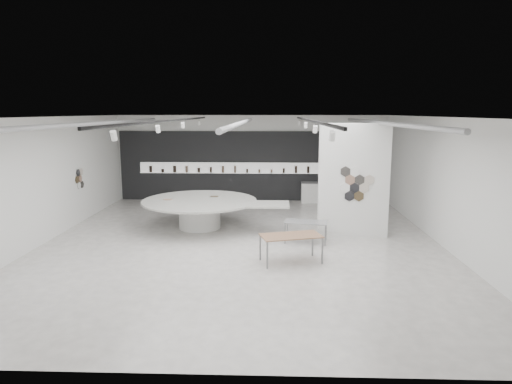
{
  "coord_description": "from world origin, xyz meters",
  "views": [
    {
      "loc": [
        0.91,
        -13.33,
        3.96
      ],
      "look_at": [
        0.4,
        1.2,
        1.39
      ],
      "focal_mm": 32.0,
      "sensor_mm": 36.0,
      "label": 1
    }
  ],
  "objects_px": {
    "sample_table_wood": "(291,237)",
    "kitchen_counter": "(319,192)",
    "partition_column": "(354,181)",
    "sample_table_stone": "(306,223)",
    "display_island": "(202,210)"
  },
  "relations": [
    {
      "from": "sample_table_stone",
      "to": "kitchen_counter",
      "type": "xyz_separation_m",
      "value": [
        1.03,
        6.29,
        -0.15
      ]
    },
    {
      "from": "partition_column",
      "to": "kitchen_counter",
      "type": "bearing_deg",
      "value": 95.29
    },
    {
      "from": "sample_table_stone",
      "to": "kitchen_counter",
      "type": "distance_m",
      "value": 6.37
    },
    {
      "from": "partition_column",
      "to": "display_island",
      "type": "xyz_separation_m",
      "value": [
        -4.97,
        0.83,
        -1.15
      ]
    },
    {
      "from": "partition_column",
      "to": "sample_table_stone",
      "type": "distance_m",
      "value": 2.1
    },
    {
      "from": "display_island",
      "to": "sample_table_wood",
      "type": "bearing_deg",
      "value": -50.2
    },
    {
      "from": "sample_table_wood",
      "to": "kitchen_counter",
      "type": "bearing_deg",
      "value": 79.2
    },
    {
      "from": "sample_table_wood",
      "to": "kitchen_counter",
      "type": "xyz_separation_m",
      "value": [
        1.56,
        8.17,
        -0.24
      ]
    },
    {
      "from": "partition_column",
      "to": "kitchen_counter",
      "type": "relative_size",
      "value": 2.29
    },
    {
      "from": "partition_column",
      "to": "sample_table_wood",
      "type": "xyz_separation_m",
      "value": [
        -2.07,
        -2.67,
        -1.11
      ]
    },
    {
      "from": "sample_table_wood",
      "to": "sample_table_stone",
      "type": "bearing_deg",
      "value": 74.2
    },
    {
      "from": "sample_table_stone",
      "to": "display_island",
      "type": "bearing_deg",
      "value": 154.91
    },
    {
      "from": "kitchen_counter",
      "to": "partition_column",
      "type": "bearing_deg",
      "value": -84.19
    },
    {
      "from": "partition_column",
      "to": "display_island",
      "type": "height_order",
      "value": "partition_column"
    },
    {
      "from": "display_island",
      "to": "sample_table_stone",
      "type": "xyz_separation_m",
      "value": [
        3.43,
        -1.61,
        -0.05
      ]
    }
  ]
}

